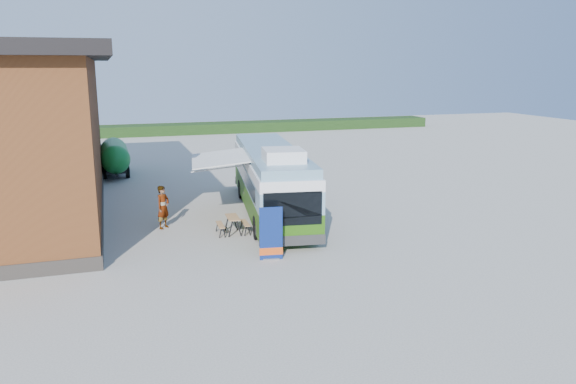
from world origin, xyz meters
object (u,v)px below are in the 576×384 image
object	(u,v)px
picnic_table	(233,221)
person_a	(163,207)
banner	(271,238)
slurry_tanker	(115,156)
bus	(271,178)
person_b	(251,192)

from	to	relation	value
picnic_table	person_a	size ratio (longest dim) A/B	0.71
banner	person_a	world-z (taller)	banner
slurry_tanker	picnic_table	bearing A→B (deg)	-74.21
banner	picnic_table	distance (m)	3.57
picnic_table	slurry_tanker	xyz separation A→B (m)	(-4.29, 14.59, 0.70)
banner	bus	bearing A→B (deg)	82.00
banner	picnic_table	world-z (taller)	banner
banner	slurry_tanker	bearing A→B (deg)	113.36
picnic_table	slurry_tanker	world-z (taller)	slurry_tanker
banner	slurry_tanker	world-z (taller)	slurry_tanker
slurry_tanker	person_b	bearing A→B (deg)	-63.67
banner	person_b	bearing A→B (deg)	89.99
person_a	person_b	size ratio (longest dim) A/B	0.92
picnic_table	slurry_tanker	bearing A→B (deg)	108.89
picnic_table	person_a	distance (m)	3.11
banner	slurry_tanker	xyz separation A→B (m)	(-4.90, 18.09, 0.45)
banner	person_b	world-z (taller)	person_b
banner	picnic_table	bearing A→B (deg)	108.07
bus	person_b	world-z (taller)	bus
person_b	person_a	bearing A→B (deg)	-55.10
banner	person_b	distance (m)	6.65
picnic_table	slurry_tanker	distance (m)	15.22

